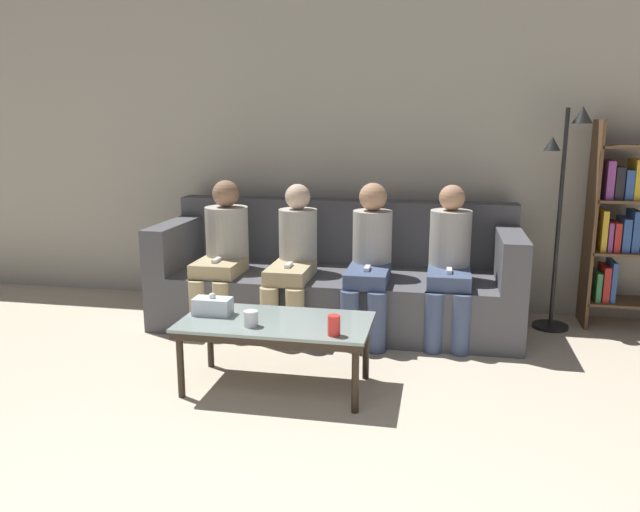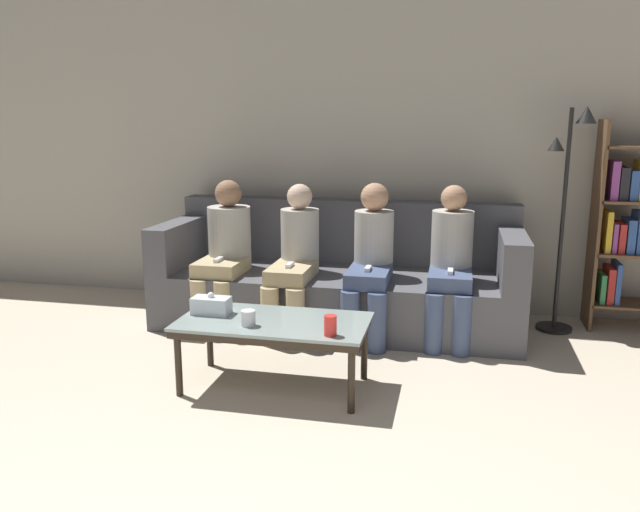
% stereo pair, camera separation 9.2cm
% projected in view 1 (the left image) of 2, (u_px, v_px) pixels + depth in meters
% --- Properties ---
extents(wall_back, '(12.00, 0.06, 2.60)m').
position_uv_depth(wall_back, '(349.00, 149.00, 5.08)').
color(wall_back, '#B7B2A3').
rests_on(wall_back, ground_plane).
extents(couch, '(2.68, 0.95, 0.91)m').
position_uv_depth(couch, '(337.00, 281.00, 4.77)').
color(couch, '#515156').
rests_on(couch, ground_plane).
extents(coffee_table, '(1.08, 0.56, 0.41)m').
position_uv_depth(coffee_table, '(276.00, 327.00, 3.56)').
color(coffee_table, '#8C9E99').
rests_on(coffee_table, ground_plane).
extents(cup_near_left, '(0.07, 0.07, 0.11)m').
position_uv_depth(cup_near_left, '(334.00, 325.00, 3.29)').
color(cup_near_left, red).
rests_on(cup_near_left, coffee_table).
extents(cup_near_right, '(0.08, 0.08, 0.09)m').
position_uv_depth(cup_near_right, '(251.00, 319.00, 3.44)').
color(cup_near_right, silver).
rests_on(cup_near_right, coffee_table).
extents(tissue_box, '(0.22, 0.12, 0.13)m').
position_uv_depth(tissue_box, '(213.00, 306.00, 3.65)').
color(tissue_box, silver).
rests_on(tissue_box, coffee_table).
extents(standing_lamp, '(0.31, 0.26, 1.62)m').
position_uv_depth(standing_lamp, '(563.00, 196.00, 4.48)').
color(standing_lamp, black).
rests_on(standing_lamp, ground_plane).
extents(seated_person_left_end, '(0.32, 0.63, 1.09)m').
position_uv_depth(seated_person_left_end, '(223.00, 249.00, 4.67)').
color(seated_person_left_end, tan).
rests_on(seated_person_left_end, ground_plane).
extents(seated_person_mid_left, '(0.31, 0.70, 1.07)m').
position_uv_depth(seated_person_mid_left, '(294.00, 257.00, 4.52)').
color(seated_person_mid_left, tan).
rests_on(seated_person_mid_left, ground_plane).
extents(seated_person_mid_right, '(0.31, 0.68, 1.09)m').
position_uv_depth(seated_person_mid_right, '(370.00, 258.00, 4.43)').
color(seated_person_mid_right, '#47567A').
rests_on(seated_person_mid_right, ground_plane).
extents(seated_person_right_end, '(0.31, 0.61, 1.09)m').
position_uv_depth(seated_person_right_end, '(449.00, 261.00, 4.34)').
color(seated_person_right_end, '#47567A').
rests_on(seated_person_right_end, ground_plane).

